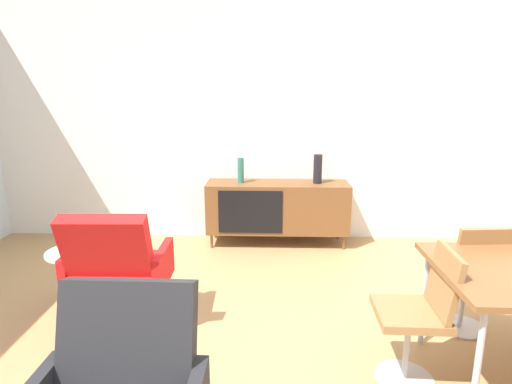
{
  "coord_description": "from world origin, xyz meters",
  "views": [
    {
      "loc": [
        0.07,
        -2.45,
        1.77
      ],
      "look_at": [
        -0.04,
        0.85,
        0.97
      ],
      "focal_mm": 30.31,
      "sensor_mm": 36.0,
      "label": 1
    }
  ],
  "objects_px": {
    "sideboard": "(277,207)",
    "side_table_round": "(77,274)",
    "vase_cobalt": "(241,170)",
    "vase_sculptural_dark": "(318,169)",
    "dining_chair_back_left": "(471,273)",
    "lounge_chair_red": "(117,269)",
    "dining_chair_near_window": "(421,311)",
    "fruit_bowl": "(74,246)"
  },
  "relations": [
    {
      "from": "vase_cobalt",
      "to": "fruit_bowl",
      "type": "distance_m",
      "value": 2.04
    },
    {
      "from": "sideboard",
      "to": "side_table_round",
      "type": "xyz_separation_m",
      "value": [
        -1.61,
        -1.62,
        -0.12
      ]
    },
    {
      "from": "vase_cobalt",
      "to": "vase_sculptural_dark",
      "type": "bearing_deg",
      "value": 0.0
    },
    {
      "from": "dining_chair_near_window",
      "to": "lounge_chair_red",
      "type": "xyz_separation_m",
      "value": [
        -2.03,
        0.56,
        -0.0
      ]
    },
    {
      "from": "dining_chair_back_left",
      "to": "dining_chair_near_window",
      "type": "height_order",
      "value": "same"
    },
    {
      "from": "dining_chair_back_left",
      "to": "lounge_chair_red",
      "type": "distance_m",
      "value": 2.57
    },
    {
      "from": "lounge_chair_red",
      "to": "side_table_round",
      "type": "bearing_deg",
      "value": 153.08
    },
    {
      "from": "vase_cobalt",
      "to": "side_table_round",
      "type": "xyz_separation_m",
      "value": [
        -1.2,
        -1.63,
        -0.54
      ]
    },
    {
      "from": "dining_chair_back_left",
      "to": "side_table_round",
      "type": "xyz_separation_m",
      "value": [
        -2.97,
        0.2,
        -0.15
      ]
    },
    {
      "from": "dining_chair_near_window",
      "to": "lounge_chair_red",
      "type": "height_order",
      "value": "lounge_chair_red"
    },
    {
      "from": "sideboard",
      "to": "fruit_bowl",
      "type": "bearing_deg",
      "value": -134.76
    },
    {
      "from": "side_table_round",
      "to": "fruit_bowl",
      "type": "xyz_separation_m",
      "value": [
        0.0,
        -0.0,
        0.24
      ]
    },
    {
      "from": "dining_chair_near_window",
      "to": "fruit_bowl",
      "type": "distance_m",
      "value": 2.55
    },
    {
      "from": "vase_cobalt",
      "to": "dining_chair_back_left",
      "type": "relative_size",
      "value": 0.33
    },
    {
      "from": "vase_cobalt",
      "to": "lounge_chair_red",
      "type": "bearing_deg",
      "value": -113.5
    },
    {
      "from": "vase_sculptural_dark",
      "to": "dining_chair_near_window",
      "type": "height_order",
      "value": "vase_sculptural_dark"
    },
    {
      "from": "lounge_chair_red",
      "to": "side_table_round",
      "type": "distance_m",
      "value": 0.47
    },
    {
      "from": "vase_cobalt",
      "to": "lounge_chair_red",
      "type": "relative_size",
      "value": 0.3
    },
    {
      "from": "dining_chair_back_left",
      "to": "fruit_bowl",
      "type": "bearing_deg",
      "value": 176.19
    },
    {
      "from": "lounge_chair_red",
      "to": "fruit_bowl",
      "type": "xyz_separation_m",
      "value": [
        -0.4,
        0.2,
        0.1
      ]
    },
    {
      "from": "vase_cobalt",
      "to": "vase_sculptural_dark",
      "type": "distance_m",
      "value": 0.86
    },
    {
      "from": "side_table_round",
      "to": "vase_cobalt",
      "type": "bearing_deg",
      "value": 53.64
    },
    {
      "from": "fruit_bowl",
      "to": "dining_chair_near_window",
      "type": "bearing_deg",
      "value": -17.35
    },
    {
      "from": "sideboard",
      "to": "dining_chair_near_window",
      "type": "relative_size",
      "value": 1.87
    },
    {
      "from": "vase_sculptural_dark",
      "to": "dining_chair_back_left",
      "type": "xyz_separation_m",
      "value": [
        0.92,
        -1.82,
        -0.41
      ]
    },
    {
      "from": "side_table_round",
      "to": "fruit_bowl",
      "type": "distance_m",
      "value": 0.24
    },
    {
      "from": "vase_cobalt",
      "to": "sideboard",
      "type": "bearing_deg",
      "value": -0.26
    },
    {
      "from": "sideboard",
      "to": "vase_sculptural_dark",
      "type": "relative_size",
      "value": 4.93
    },
    {
      "from": "sideboard",
      "to": "vase_cobalt",
      "type": "relative_size",
      "value": 5.65
    },
    {
      "from": "dining_chair_back_left",
      "to": "side_table_round",
      "type": "relative_size",
      "value": 1.65
    },
    {
      "from": "fruit_bowl",
      "to": "sideboard",
      "type": "bearing_deg",
      "value": 45.24
    },
    {
      "from": "sideboard",
      "to": "fruit_bowl",
      "type": "relative_size",
      "value": 8.0
    },
    {
      "from": "sideboard",
      "to": "vase_sculptural_dark",
      "type": "bearing_deg",
      "value": 0.24
    },
    {
      "from": "vase_cobalt",
      "to": "dining_chair_near_window",
      "type": "xyz_separation_m",
      "value": [
        1.23,
        -2.38,
        -0.39
      ]
    },
    {
      "from": "dining_chair_back_left",
      "to": "fruit_bowl",
      "type": "height_order",
      "value": "dining_chair_back_left"
    },
    {
      "from": "vase_sculptural_dark",
      "to": "dining_chair_back_left",
      "type": "relative_size",
      "value": 0.38
    },
    {
      "from": "side_table_round",
      "to": "fruit_bowl",
      "type": "bearing_deg",
      "value": -5.53
    },
    {
      "from": "vase_cobalt",
      "to": "lounge_chair_red",
      "type": "xyz_separation_m",
      "value": [
        -0.8,
        -1.83,
        -0.39
      ]
    },
    {
      "from": "vase_sculptural_dark",
      "to": "lounge_chair_red",
      "type": "xyz_separation_m",
      "value": [
        -1.66,
        -1.83,
        -0.42
      ]
    },
    {
      "from": "sideboard",
      "to": "dining_chair_near_window",
      "type": "xyz_separation_m",
      "value": [
        0.82,
        -2.38,
        0.03
      ]
    },
    {
      "from": "lounge_chair_red",
      "to": "side_table_round",
      "type": "xyz_separation_m",
      "value": [
        -0.4,
        0.2,
        -0.15
      ]
    },
    {
      "from": "vase_sculptural_dark",
      "to": "side_table_round",
      "type": "bearing_deg",
      "value": -141.68
    }
  ]
}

